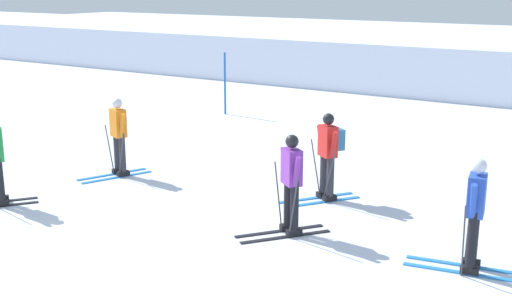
# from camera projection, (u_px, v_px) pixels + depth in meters

# --- Properties ---
(ground_plane) EXTENTS (120.00, 120.00, 0.00)m
(ground_plane) POSITION_uv_depth(u_px,v_px,m) (123.00, 267.00, 9.89)
(ground_plane) COLOR silver
(far_snow_ridge) EXTENTS (80.00, 9.57, 1.87)m
(far_snow_ridge) POSITION_uv_depth(u_px,v_px,m) (489.00, 63.00, 26.73)
(far_snow_ridge) COLOR silver
(far_snow_ridge) RESTS_ON ground
(skier_red) EXTENTS (1.22, 1.53, 1.71)m
(skier_red) POSITION_uv_depth(u_px,v_px,m) (329.00, 152.00, 12.71)
(skier_red) COLOR #237AC6
(skier_red) RESTS_ON ground
(skier_blue) EXTENTS (1.64, 0.99, 1.71)m
(skier_blue) POSITION_uv_depth(u_px,v_px,m) (474.00, 212.00, 9.53)
(skier_blue) COLOR #237AC6
(skier_blue) RESTS_ON ground
(skier_orange) EXTENTS (0.96, 1.62, 1.71)m
(skier_orange) POSITION_uv_depth(u_px,v_px,m) (118.00, 135.00, 14.32)
(skier_orange) COLOR #237AC6
(skier_orange) RESTS_ON ground
(skier_purple) EXTENTS (1.26, 1.50, 1.71)m
(skier_purple) POSITION_uv_depth(u_px,v_px,m) (291.00, 182.00, 10.97)
(skier_purple) COLOR black
(skier_purple) RESTS_ON ground
(trail_marker_pole) EXTENTS (0.06, 0.06, 1.96)m
(trail_marker_pole) POSITION_uv_depth(u_px,v_px,m) (225.00, 84.00, 20.94)
(trail_marker_pole) COLOR #1E56AD
(trail_marker_pole) RESTS_ON ground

